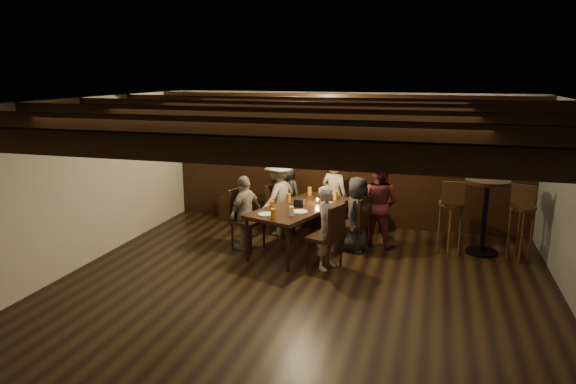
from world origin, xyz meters
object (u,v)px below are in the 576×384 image
(chair_left_far, at_px, (247,231))
(person_bench_left, at_px, (286,194))
(person_right_far, at_px, (328,228))
(bar_stool_right, at_px, (520,232))
(person_bench_right, at_px, (379,204))
(high_top_table, at_px, (486,205))
(bar_stool_left, at_px, (450,227))
(dining_table, at_px, (301,210))
(chair_right_near, at_px, (355,234))
(person_left_far, at_px, (245,212))
(person_right_near, at_px, (357,214))
(person_left_near, at_px, (279,197))
(chair_right_far, at_px, (325,248))
(person_bench_centre, at_px, (334,196))
(chair_left_near, at_px, (280,219))

(chair_left_far, bearing_deg, person_bench_left, -172.42)
(person_right_far, xyz_separation_m, bar_stool_right, (2.68, 1.12, -0.16))
(person_bench_right, xyz_separation_m, high_top_table, (1.61, 0.04, 0.08))
(chair_left_far, distance_m, high_top_table, 3.69)
(person_bench_right, bearing_deg, bar_stool_right, -164.65)
(chair_left_far, relative_size, person_bench_right, 0.70)
(bar_stool_left, bearing_deg, chair_left_far, -170.30)
(dining_table, xyz_separation_m, person_bench_left, (-0.57, 1.14, -0.05))
(dining_table, relative_size, chair_right_near, 2.37)
(person_bench_left, relative_size, person_left_far, 1.01)
(person_right_near, bearing_deg, chair_right_near, 90.00)
(chair_left_far, xyz_separation_m, person_bench_left, (0.26, 1.34, 0.30))
(chair_right_near, relative_size, person_left_near, 0.66)
(person_bench_left, relative_size, person_right_far, 1.00)
(person_bench_left, bearing_deg, bar_stool_left, -176.17)
(bar_stool_left, bearing_deg, person_left_far, -170.57)
(chair_right_near, xyz_separation_m, bar_stool_right, (2.42, 0.25, 0.17))
(chair_left_far, distance_m, bar_stool_left, 3.14)
(person_left_far, distance_m, high_top_table, 3.69)
(chair_left_far, distance_m, person_left_far, 0.30)
(bar_stool_left, distance_m, bar_stool_right, 1.00)
(chair_right_near, distance_m, bar_stool_right, 2.44)
(bar_stool_left, xyz_separation_m, bar_stool_right, (1.00, 0.05, 0.00))
(person_bench_left, height_order, person_left_far, person_bench_left)
(person_left_near, bearing_deg, chair_right_far, 58.52)
(chair_left_far, relative_size, person_bench_centre, 0.73)
(dining_table, distance_m, chair_left_far, 0.92)
(person_right_near, bearing_deg, person_left_near, 90.00)
(person_right_near, bearing_deg, bar_stool_left, -62.80)
(person_bench_left, relative_size, person_bench_right, 0.86)
(person_bench_right, relative_size, person_left_near, 1.04)
(person_right_near, bearing_deg, person_left_far, 120.96)
(bar_stool_left, bearing_deg, person_right_far, -148.93)
(dining_table, bearing_deg, chair_right_far, -32.01)
(person_bench_centre, height_order, person_right_far, person_bench_centre)
(person_left_near, height_order, high_top_table, person_left_near)
(dining_table, distance_m, bar_stool_right, 3.28)
(bar_stool_right, bearing_deg, chair_left_near, -169.86)
(person_right_near, distance_m, high_top_table, 1.95)
(person_left_near, height_order, bar_stool_right, person_left_near)
(chair_left_far, height_order, person_bench_right, person_bench_right)
(chair_right_far, distance_m, high_top_table, 2.59)
(person_left_near, bearing_deg, bar_stool_left, 103.17)
(high_top_table, bearing_deg, person_right_near, -167.49)
(chair_right_far, bearing_deg, chair_left_far, 90.00)
(chair_left_near, bearing_deg, person_right_near, 90.00)
(chair_right_far, xyz_separation_m, person_bench_centre, (-0.21, 1.65, 0.37))
(chair_left_near, bearing_deg, person_left_far, -2.02)
(dining_table, distance_m, bar_stool_left, 2.29)
(high_top_table, bearing_deg, person_bench_centre, 170.90)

